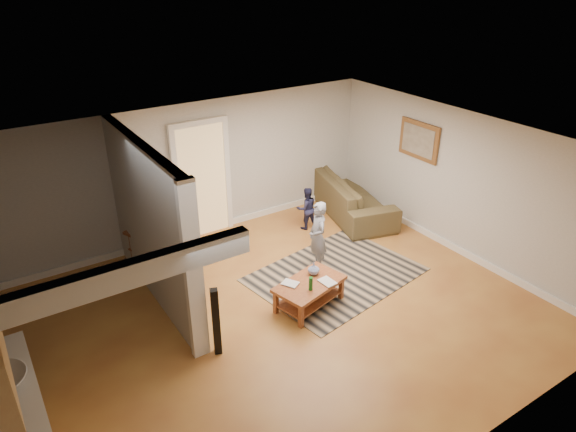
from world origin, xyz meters
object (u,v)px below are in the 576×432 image
object	(u,v)px
speaker_left	(216,322)
child	(317,268)
speaker_right	(169,263)
sofa	(348,210)
toy_basket	(310,289)
coffee_table	(310,287)
toddler	(306,228)
tv_console	(157,239)

from	to	relation	value
speaker_left	child	world-z (taller)	speaker_left
speaker_right	child	bearing A→B (deg)	2.70
sofa	toy_basket	size ratio (longest dim) A/B	5.92
speaker_right	child	xyz separation A→B (m)	(2.32, -0.64, -0.56)
coffee_table	toy_basket	size ratio (longest dim) A/B	2.71
toy_basket	speaker_left	bearing A→B (deg)	-168.99
speaker_left	speaker_right	world-z (taller)	speaker_right
sofa	child	distance (m)	2.35
speaker_left	child	bearing A→B (deg)	42.98
sofa	coffee_table	size ratio (longest dim) A/B	2.18
child	toddler	distance (m)	1.46
coffee_table	speaker_right	size ratio (longest dim) A/B	1.05
coffee_table	toddler	size ratio (longest dim) A/B	1.40
sofa	coffee_table	xyz separation A→B (m)	(-2.56, -2.21, 0.32)
coffee_table	tv_console	world-z (taller)	tv_console
tv_console	speaker_right	world-z (taller)	speaker_right
sofa	speaker_right	world-z (taller)	speaker_right
child	toddler	bearing A→B (deg)	167.53
tv_console	toy_basket	world-z (taller)	tv_console
sofa	child	xyz separation A→B (m)	(-1.86, -1.44, 0.00)
toy_basket	toddler	size ratio (longest dim) A/B	0.52
coffee_table	speaker_left	size ratio (longest dim) A/B	1.18
child	coffee_table	bearing A→B (deg)	-26.73
tv_console	toddler	bearing A→B (deg)	-23.14
coffee_table	child	world-z (taller)	coffee_table
tv_console	toddler	world-z (taller)	tv_console
tv_console	speaker_right	bearing A→B (deg)	-117.87
toddler	speaker_right	bearing A→B (deg)	24.55
speaker_right	toddler	xyz separation A→B (m)	(3.00, 0.65, -0.56)
speaker_right	sofa	bearing A→B (deg)	28.92
tv_console	toy_basket	bearing A→B (deg)	-71.82
speaker_left	toddler	xyz separation A→B (m)	(3.00, 2.25, -0.50)
speaker_left	toddler	distance (m)	3.78
speaker_left	toy_basket	bearing A→B (deg)	31.42
coffee_table	toy_basket	xyz separation A→B (m)	(0.12, 0.15, -0.16)
sofa	tv_console	bearing A→B (deg)	106.47
child	tv_console	bearing A→B (deg)	-104.80
sofa	toy_basket	distance (m)	3.20
toy_basket	child	bearing A→B (deg)	47.07
sofa	tv_console	xyz separation A→B (m)	(-4.11, -0.12, 0.63)
coffee_table	child	xyz separation A→B (m)	(0.70, 0.78, -0.32)
speaker_left	speaker_right	bearing A→B (deg)	110.41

